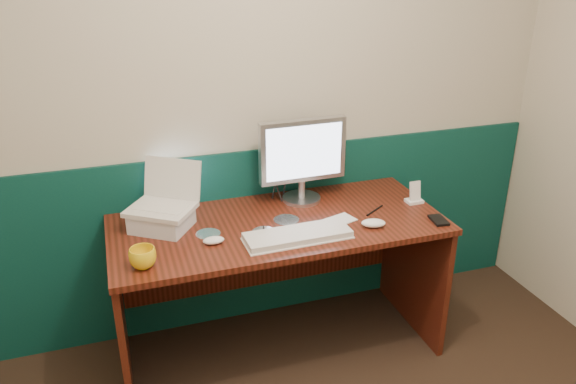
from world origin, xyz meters
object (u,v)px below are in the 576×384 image
object	(u,v)px
monitor	(302,160)
keyboard	(298,236)
desk	(279,288)
mug	(143,258)
camcorder	(279,179)
laptop	(159,188)

from	to	relation	value
monitor	keyboard	world-z (taller)	monitor
desk	mug	xyz separation A→B (m)	(-0.65, -0.22, 0.42)
camcorder	mug	bearing A→B (deg)	-163.54
laptop	monitor	world-z (taller)	monitor
monitor	mug	size ratio (longest dim) A/B	4.03
keyboard	laptop	bearing A→B (deg)	151.09
monitor	keyboard	bearing A→B (deg)	-113.17
desk	laptop	size ratio (longest dim) A/B	5.51
keyboard	monitor	bearing A→B (deg)	66.83
keyboard	mug	size ratio (longest dim) A/B	4.32
monitor	keyboard	size ratio (longest dim) A/B	0.93
desk	mug	bearing A→B (deg)	-161.06
mug	monitor	bearing A→B (deg)	27.14
mug	laptop	bearing A→B (deg)	70.88
laptop	camcorder	size ratio (longest dim) A/B	1.30
laptop	camcorder	xyz separation A→B (m)	(0.63, 0.15, -0.10)
desk	mug	size ratio (longest dim) A/B	14.27
desk	laptop	distance (m)	0.80
laptop	mug	size ratio (longest dim) A/B	2.59
laptop	keyboard	distance (m)	0.67
monitor	camcorder	distance (m)	0.16
keyboard	camcorder	world-z (taller)	camcorder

